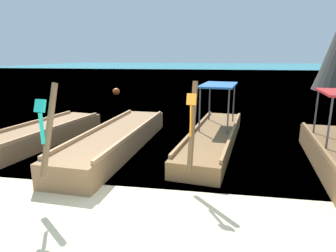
{
  "coord_description": "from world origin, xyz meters",
  "views": [
    {
      "loc": [
        1.26,
        -4.57,
        2.87
      ],
      "look_at": [
        0.0,
        3.13,
        0.95
      ],
      "focal_mm": 30.41,
      "sensor_mm": 36.0,
      "label": 1
    }
  ],
  "objects": [
    {
      "name": "ground",
      "position": [
        0.0,
        0.0,
        0.0
      ],
      "size": [
        120.0,
        120.0,
        0.0
      ],
      "primitive_type": "plane",
      "color": "beige"
    },
    {
      "name": "sea_water",
      "position": [
        0.0,
        61.13,
        0.0
      ],
      "size": [
        120.0,
        120.0,
        0.0
      ],
      "primitive_type": "plane",
      "color": "teal",
      "rests_on": "ground"
    },
    {
      "name": "longtail_boat_blue_ribbon",
      "position": [
        -4.51,
        3.6,
        0.3
      ],
      "size": [
        2.3,
        6.32,
        2.72
      ],
      "color": "olive",
      "rests_on": "ground"
    },
    {
      "name": "longtail_boat_turquoise_ribbon",
      "position": [
        -1.7,
        3.65,
        0.32
      ],
      "size": [
        1.77,
        6.85,
        2.37
      ],
      "color": "olive",
      "rests_on": "ground"
    },
    {
      "name": "longtail_boat_orange_ribbon",
      "position": [
        1.28,
        4.61,
        0.31
      ],
      "size": [
        2.21,
        6.66,
        2.36
      ],
      "color": "brown",
      "rests_on": "ground"
    },
    {
      "name": "mooring_buoy_near",
      "position": [
        -6.04,
        15.89,
        0.27
      ],
      "size": [
        0.54,
        0.54,
        0.54
      ],
      "color": "#EA5119",
      "rests_on": "sea_water"
    }
  ]
}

